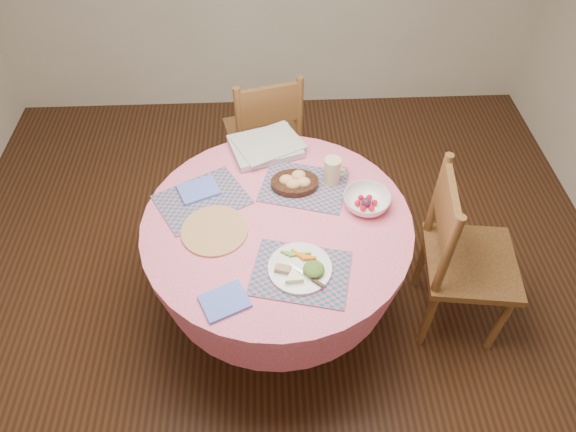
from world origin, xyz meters
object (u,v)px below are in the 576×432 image
(latte_mug, at_px, (333,171))
(bread_bowl, at_px, (295,182))
(chair_right, at_px, (461,256))
(wicker_trivet, at_px, (215,231))
(dinner_plate, at_px, (302,268))
(dining_table, at_px, (278,248))
(fruit_bowl, at_px, (366,201))
(chair_back, at_px, (265,134))

(latte_mug, bearing_deg, bread_bowl, -171.57)
(chair_right, height_order, wicker_trivet, chair_right)
(chair_right, height_order, dinner_plate, chair_right)
(dining_table, relative_size, wicker_trivet, 4.13)
(chair_right, relative_size, latte_mug, 7.25)
(wicker_trivet, xyz_separation_m, fruit_bowl, (0.70, 0.12, 0.03))
(dinner_plate, bearing_deg, chair_back, 96.54)
(bread_bowl, bearing_deg, dining_table, -113.34)
(latte_mug, bearing_deg, chair_back, 114.37)
(dining_table, distance_m, latte_mug, 0.45)
(bread_bowl, bearing_deg, dinner_plate, -89.90)
(dining_table, relative_size, fruit_bowl, 4.69)
(chair_right, bearing_deg, chair_back, 50.29)
(bread_bowl, bearing_deg, fruit_bowl, -24.01)
(dinner_plate, height_order, fruit_bowl, fruit_bowl)
(wicker_trivet, bearing_deg, bread_bowl, 35.54)
(chair_back, bearing_deg, wicker_trivet, 63.29)
(bread_bowl, relative_size, fruit_bowl, 0.87)
(chair_right, relative_size, chair_back, 1.05)
(dining_table, xyz_separation_m, chair_right, (0.89, -0.06, -0.04))
(chair_back, distance_m, dinner_plate, 1.28)
(dinner_plate, bearing_deg, fruit_bowl, 48.03)
(chair_back, bearing_deg, dining_table, 79.17)
(chair_back, xyz_separation_m, wicker_trivet, (-0.23, -1.01, 0.27))
(chair_right, height_order, fruit_bowl, chair_right)
(chair_back, bearing_deg, latte_mug, 100.65)
(fruit_bowl, bearing_deg, wicker_trivet, -169.98)
(wicker_trivet, relative_size, bread_bowl, 1.30)
(chair_back, xyz_separation_m, bread_bowl, (0.14, -0.74, 0.29))
(dining_table, bearing_deg, latte_mug, 41.47)
(dining_table, height_order, dinner_plate, dinner_plate)
(chair_back, bearing_deg, dinner_plate, 82.82)
(chair_right, bearing_deg, dining_table, 93.66)
(bread_bowl, bearing_deg, latte_mug, 8.43)
(chair_back, height_order, wicker_trivet, chair_back)
(chair_back, relative_size, latte_mug, 6.89)
(chair_back, bearing_deg, bread_bowl, 87.10)
(dining_table, distance_m, dinner_plate, 0.37)
(dinner_plate, relative_size, bread_bowl, 1.17)
(wicker_trivet, bearing_deg, fruit_bowl, 10.02)
(dining_table, height_order, wicker_trivet, wicker_trivet)
(chair_right, relative_size, bread_bowl, 4.30)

